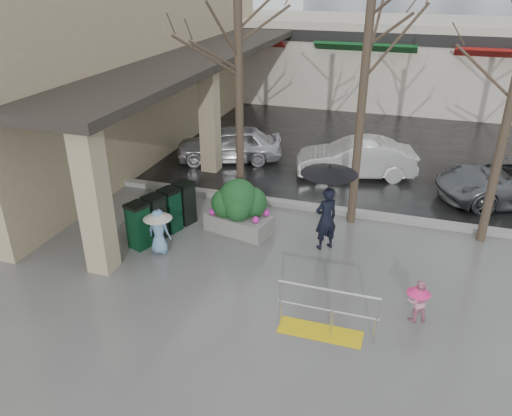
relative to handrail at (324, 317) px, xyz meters
The scene contains 18 objects.
ground 1.85m from the handrail, 138.58° to the left, with size 120.00×120.00×0.00m, color #51514F.
street_asphalt 23.24m from the handrail, 93.36° to the left, with size 120.00×36.00×0.01m, color black.
curb 5.38m from the handrail, 104.66° to the left, with size 120.00×0.30×0.15m, color gray.
near_building 14.32m from the handrail, 138.39° to the left, with size 6.00×18.00×8.00m, color tan.
canopy_slab 11.54m from the handrail, 123.81° to the left, with size 2.80×18.00×0.25m, color #2D2823.
pillar_front 5.48m from the handrail, behind, with size 0.55×0.55×3.50m, color tan.
pillar_back 9.02m from the handrail, 126.15° to the left, with size 0.55×0.55×3.50m, color tan.
storefront_row 19.25m from the handrail, 88.07° to the left, with size 34.00×6.74×4.00m.
handrail is the anchor object (origin of this frame).
tree_west 7.52m from the handrail, 124.99° to the left, with size 3.20×3.20×6.80m.
tree_midwest 6.83m from the handrail, 91.91° to the left, with size 3.20×3.20×7.00m.
woman 3.39m from the handrail, 100.56° to the left, with size 1.35×1.35×2.20m.
child_pink 1.90m from the handrail, 30.29° to the left, with size 0.53×0.48×0.89m.
child_blue 4.71m from the handrail, 158.18° to the left, with size 0.69×0.69×1.14m.
planter 4.44m from the handrail, 130.76° to the left, with size 1.83×1.20×1.47m.
news_boxes 5.39m from the handrail, 151.01° to the left, with size 1.10×2.13×1.17m.
car_a 9.62m from the handrail, 121.29° to the left, with size 1.49×3.70×1.26m, color #B9B8BE.
car_b 8.15m from the handrail, 93.68° to the left, with size 1.33×3.82×1.26m, color silver.
Camera 1 is at (2.43, -8.74, 6.31)m, focal length 35.00 mm.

